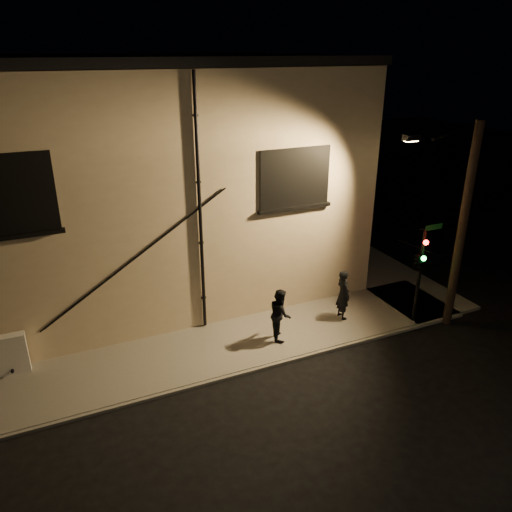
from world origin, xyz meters
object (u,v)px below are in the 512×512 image
pedestrian_b (280,314)px  streetlamp_pole (459,223)px  traffic_signal (419,260)px  pedestrian_a (343,294)px

pedestrian_b → streetlamp_pole: streetlamp_pole is taller
streetlamp_pole → pedestrian_b: bearing=167.3°
traffic_signal → streetlamp_pole: bearing=-14.2°
pedestrian_b → traffic_signal: (4.64, -1.01, 1.49)m
pedestrian_b → traffic_signal: bearing=-83.7°
pedestrian_a → pedestrian_b: size_ratio=1.03×
pedestrian_a → streetlamp_pole: 4.51m
streetlamp_pole → traffic_signal: bearing=165.8°
pedestrian_a → traffic_signal: bearing=-120.4°
traffic_signal → streetlamp_pole: size_ratio=0.50×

